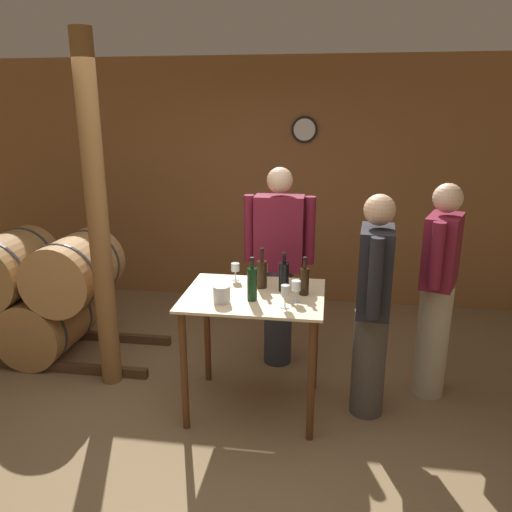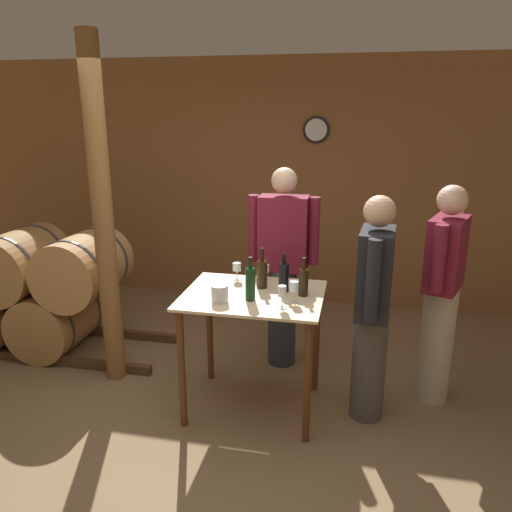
% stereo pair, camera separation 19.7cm
% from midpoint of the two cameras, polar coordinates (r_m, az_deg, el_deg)
% --- Properties ---
extents(ground_plane, '(14.00, 14.00, 0.00)m').
position_cam_midpoint_polar(ground_plane, '(3.58, -5.71, -20.78)').
color(ground_plane, brown).
extents(back_wall, '(8.40, 0.08, 2.70)m').
position_cam_midpoint_polar(back_wall, '(5.63, 0.77, 8.25)').
color(back_wall, brown).
rests_on(back_wall, ground_plane).
extents(barrel_rack, '(2.70, 0.77, 1.13)m').
position_cam_midpoint_polar(barrel_rack, '(4.97, -25.62, -4.20)').
color(barrel_rack, '#4C331E').
rests_on(barrel_rack, ground_plane).
extents(tasting_table, '(0.99, 0.78, 0.91)m').
position_cam_midpoint_polar(tasting_table, '(3.59, -1.82, -6.99)').
color(tasting_table, beige).
rests_on(tasting_table, ground_plane).
extents(wooden_post, '(0.16, 0.16, 2.70)m').
position_cam_midpoint_polar(wooden_post, '(3.98, -18.98, 3.80)').
color(wooden_post, brown).
rests_on(wooden_post, ground_plane).
extents(wine_bottle_far_left, '(0.07, 0.07, 0.31)m').
position_cam_midpoint_polar(wine_bottle_far_left, '(3.38, -2.12, -3.14)').
color(wine_bottle_far_left, black).
rests_on(wine_bottle_far_left, tasting_table).
extents(wine_bottle_left, '(0.08, 0.08, 0.30)m').
position_cam_midpoint_polar(wine_bottle_left, '(3.61, -0.90, -2.00)').
color(wine_bottle_left, black).
rests_on(wine_bottle_left, tasting_table).
extents(wine_bottle_center, '(0.07, 0.07, 0.28)m').
position_cam_midpoint_polar(wine_bottle_center, '(3.55, 1.62, -2.31)').
color(wine_bottle_center, black).
rests_on(wine_bottle_center, tasting_table).
extents(wine_bottle_right, '(0.07, 0.07, 0.27)m').
position_cam_midpoint_polar(wine_bottle_right, '(3.49, 3.93, -2.80)').
color(wine_bottle_right, black).
rests_on(wine_bottle_right, tasting_table).
extents(wine_glass_near_left, '(0.06, 0.06, 0.14)m').
position_cam_midpoint_polar(wine_glass_near_left, '(3.78, -3.88, -1.38)').
color(wine_glass_near_left, silver).
rests_on(wine_glass_near_left, tasting_table).
extents(wine_glass_near_center, '(0.07, 0.07, 0.12)m').
position_cam_midpoint_polar(wine_glass_near_center, '(3.78, -0.67, -1.49)').
color(wine_glass_near_center, silver).
rests_on(wine_glass_near_center, tasting_table).
extents(wine_glass_near_right, '(0.06, 0.06, 0.16)m').
position_cam_midpoint_polar(wine_glass_near_right, '(3.25, 1.62, -4.11)').
color(wine_glass_near_right, silver).
rests_on(wine_glass_near_right, tasting_table).
extents(wine_glass_far_side, '(0.06, 0.06, 0.15)m').
position_cam_midpoint_polar(wine_glass_far_side, '(3.35, 2.91, -3.52)').
color(wine_glass_far_side, silver).
rests_on(wine_glass_far_side, tasting_table).
extents(ice_bucket, '(0.11, 0.11, 0.12)m').
position_cam_midpoint_polar(ice_bucket, '(3.37, -5.62, -4.38)').
color(ice_bucket, silver).
rests_on(ice_bucket, tasting_table).
extents(person_host, '(0.25, 0.59, 1.63)m').
position_cam_midpoint_polar(person_host, '(3.56, 11.67, -5.37)').
color(person_host, '#4C4742').
rests_on(person_host, ground_plane).
extents(person_visitor_with_scarf, '(0.34, 0.56, 1.66)m').
position_cam_midpoint_polar(person_visitor_with_scarf, '(3.92, 18.72, -3.54)').
color(person_visitor_with_scarf, '#B7AD93').
rests_on(person_visitor_with_scarf, ground_plane).
extents(person_visitor_bearded, '(0.59, 0.24, 1.72)m').
position_cam_midpoint_polar(person_visitor_bearded, '(4.19, 1.27, -0.91)').
color(person_visitor_bearded, '#333847').
rests_on(person_visitor_bearded, ground_plane).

